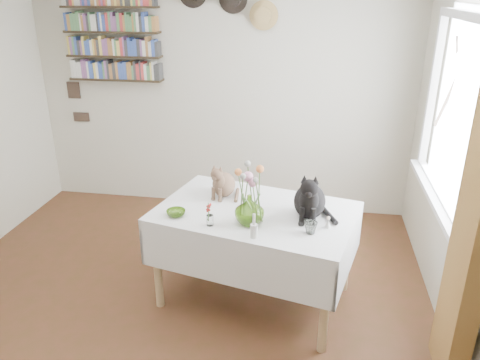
% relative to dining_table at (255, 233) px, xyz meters
% --- Properties ---
extents(room, '(4.08, 4.58, 2.58)m').
position_rel_dining_table_xyz_m(room, '(-0.61, -0.55, 0.67)').
color(room, '#5C2F1E').
rests_on(room, ground).
extents(window, '(0.12, 1.52, 1.32)m').
position_rel_dining_table_xyz_m(window, '(1.36, 0.25, 0.81)').
color(window, white).
rests_on(window, room).
extents(curtain, '(0.12, 0.38, 2.10)m').
position_rel_dining_table_xyz_m(curtain, '(1.29, -0.67, 0.57)').
color(curtain, brown).
rests_on(curtain, room).
extents(dining_table, '(1.61, 1.23, 0.77)m').
position_rel_dining_table_xyz_m(dining_table, '(0.00, 0.00, 0.00)').
color(dining_table, white).
rests_on(dining_table, room).
extents(tabby_cat, '(0.26, 0.29, 0.29)m').
position_rel_dining_table_xyz_m(tabby_cat, '(-0.28, 0.23, 0.33)').
color(tabby_cat, brown).
rests_on(tabby_cat, dining_table).
extents(black_cat, '(0.26, 0.33, 0.37)m').
position_rel_dining_table_xyz_m(black_cat, '(0.39, -0.03, 0.38)').
color(black_cat, black).
rests_on(black_cat, dining_table).
extents(flower_vase, '(0.27, 0.27, 0.22)m').
position_rel_dining_table_xyz_m(flower_vase, '(-0.01, -0.21, 0.30)').
color(flower_vase, '#85B63A').
rests_on(flower_vase, dining_table).
extents(green_bowl, '(0.16, 0.16, 0.04)m').
position_rel_dining_table_xyz_m(green_bowl, '(-0.56, -0.18, 0.21)').
color(green_bowl, '#85B63A').
rests_on(green_bowl, dining_table).
extents(drinking_glass, '(0.12, 0.12, 0.08)m').
position_rel_dining_table_xyz_m(drinking_glass, '(0.41, -0.28, 0.23)').
color(drinking_glass, white).
rests_on(drinking_glass, dining_table).
extents(candlestick, '(0.05, 0.05, 0.17)m').
position_rel_dining_table_xyz_m(candlestick, '(0.04, -0.40, 0.25)').
color(candlestick, white).
rests_on(candlestick, dining_table).
extents(berry_jar, '(0.05, 0.05, 0.19)m').
position_rel_dining_table_xyz_m(berry_jar, '(-0.28, -0.28, 0.27)').
color(berry_jar, white).
rests_on(berry_jar, dining_table).
extents(porcelain_figurine, '(0.05, 0.05, 0.09)m').
position_rel_dining_table_xyz_m(porcelain_figurine, '(0.53, -0.18, 0.23)').
color(porcelain_figurine, white).
rests_on(porcelain_figurine, dining_table).
extents(flower_bouquet, '(0.17, 0.13, 0.39)m').
position_rel_dining_table_xyz_m(flower_bouquet, '(-0.01, -0.20, 0.53)').
color(flower_bouquet, '#4C7233').
rests_on(flower_bouquet, flower_vase).
extents(bookshelf_unit, '(1.00, 0.16, 0.91)m').
position_rel_dining_table_xyz_m(bookshelf_unit, '(-1.71, 1.61, 1.26)').
color(bookshelf_unit, black).
rests_on(bookshelf_unit, room).
extents(wall_hats, '(0.98, 0.09, 0.48)m').
position_rel_dining_table_xyz_m(wall_hats, '(-0.49, 1.64, 1.59)').
color(wall_hats, black).
rests_on(wall_hats, room).
extents(wall_art_plaques, '(0.21, 0.02, 0.44)m').
position_rel_dining_table_xyz_m(wall_art_plaques, '(-2.24, 1.68, 0.54)').
color(wall_art_plaques, '#38281E').
rests_on(wall_art_plaques, room).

